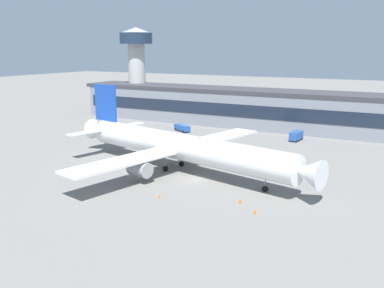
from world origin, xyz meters
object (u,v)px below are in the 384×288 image
(traffic_cone_0, at_px, (240,201))
(traffic_cone_2, at_px, (160,196))
(crew_van, at_px, (296,135))
(control_tower, at_px, (137,61))
(airliner, at_px, (179,147))
(belt_loader, at_px, (182,128))
(traffic_cone_1, at_px, (255,211))

(traffic_cone_0, relative_size, traffic_cone_2, 1.23)
(crew_van, bearing_deg, traffic_cone_2, -97.99)
(control_tower, bearing_deg, crew_van, -15.13)
(airliner, height_order, control_tower, control_tower)
(belt_loader, relative_size, traffic_cone_2, 10.92)
(crew_van, relative_size, traffic_cone_2, 8.95)
(belt_loader, bearing_deg, airliner, -60.66)
(airliner, xyz_separation_m, control_tower, (-53.04, 58.92, 15.23))
(control_tower, height_order, belt_loader, control_tower)
(crew_van, relative_size, traffic_cone_1, 7.85)
(traffic_cone_0, xyz_separation_m, traffic_cone_1, (3.76, -3.16, -0.03))
(crew_van, xyz_separation_m, traffic_cone_2, (-8.03, -57.14, -1.16))
(control_tower, xyz_separation_m, traffic_cone_0, (71.65, -70.84, -19.95))
(belt_loader, relative_size, traffic_cone_1, 9.57)
(belt_loader, relative_size, crew_van, 1.22)
(traffic_cone_0, bearing_deg, traffic_cone_1, -40.07)
(control_tower, distance_m, traffic_cone_0, 102.72)
(airliner, distance_m, traffic_cone_2, 17.79)
(belt_loader, relative_size, traffic_cone_0, 8.91)
(airliner, height_order, traffic_cone_2, airliner)
(airliner, bearing_deg, belt_loader, 119.34)
(traffic_cone_1, distance_m, traffic_cone_2, 16.89)
(crew_van, xyz_separation_m, traffic_cone_1, (8.83, -56.00, -1.11))
(airliner, bearing_deg, control_tower, 131.99)
(control_tower, height_order, crew_van, control_tower)
(traffic_cone_1, bearing_deg, traffic_cone_0, 139.93)
(airliner, relative_size, traffic_cone_2, 100.98)
(belt_loader, bearing_deg, control_tower, 146.21)
(belt_loader, xyz_separation_m, traffic_cone_0, (39.72, -49.47, -0.78))
(traffic_cone_0, bearing_deg, control_tower, 135.32)
(airliner, distance_m, traffic_cone_1, 27.39)
(traffic_cone_2, bearing_deg, crew_van, 82.01)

